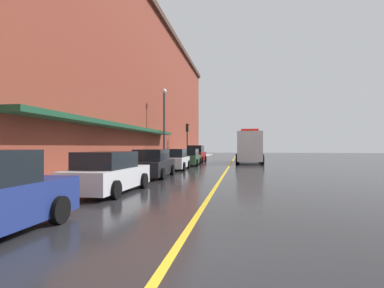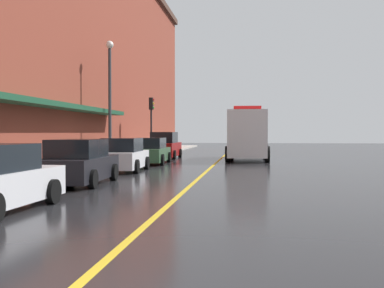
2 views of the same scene
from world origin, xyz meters
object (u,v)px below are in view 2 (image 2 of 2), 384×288
Objects in this scene: box_truck at (248,135)px; parking_meter_1 at (135,145)px; parked_car_4 at (149,151)px; parked_car_3 at (123,156)px; street_lamp_left at (110,88)px; parking_meter_0 at (55,153)px; parked_car_2 at (79,163)px; parked_car_5 at (165,146)px; traffic_light_near at (151,115)px.

parking_meter_1 is (-7.25, -2.26, -0.60)m from box_truck.
parked_car_4 is 0.61× the size of box_truck.
parked_car_3 is at bearing 176.99° from parked_car_4.
parking_meter_0 is at bearing -86.26° from street_lamp_left.
parked_car_2 is 3.40× the size of parking_meter_0.
parked_car_2 is 1.08× the size of parked_car_3.
parked_car_3 is 3.15× the size of parking_meter_0.
box_truck is 7.62m from parking_meter_1.
box_truck reaches higher than parked_car_3.
parked_car_3 is 11.44m from parked_car_5.
box_truck is at bearing -21.94° from parked_car_2.
parked_car_5 is (-0.01, 17.20, 0.11)m from parked_car_2.
box_truck is at bearing -99.54° from parked_car_5.
parked_car_3 is 3.15× the size of parking_meter_1.
traffic_light_near is (-1.29, 1.53, 2.28)m from parked_car_5.
parked_car_3 reaches higher than parking_meter_1.
parking_meter_0 is 0.31× the size of traffic_light_near.
traffic_light_near is (0.66, 8.42, -1.24)m from street_lamp_left.
parked_car_2 is at bearing 177.40° from parked_car_3.
parked_car_5 reaches higher than parking_meter_1.
parked_car_4 is 3.65× the size of parking_meter_1.
parked_car_3 is 0.53× the size of box_truck.
parked_car_3 is at bearing -28.90° from box_truck.
parked_car_5 is at bearing 67.65° from parking_meter_1.
parked_car_5 is at bearing -49.87° from traffic_light_near.
traffic_light_near is (-1.35, 12.97, 2.41)m from parked_car_3.
parked_car_3 is (0.05, 5.76, -0.01)m from parked_car_2.
parked_car_2 is 1.03× the size of parked_car_5.
parked_car_5 is 3.31× the size of parking_meter_1.
traffic_light_near reaches higher than parked_car_2.
parked_car_4 is at bearing -49.06° from box_truck.
traffic_light_near reaches higher than parked_car_4.
parked_car_5 is at bearing -0.81° from parked_car_4.
parked_car_5 is at bearing -1.91° from parked_car_2.
box_truck is at bearing 17.34° from parking_meter_1.
box_truck is at bearing -31.32° from parked_car_3.
parking_meter_1 is at bearing 157.93° from parked_car_5.
parked_car_5 is at bearing -1.75° from parked_car_3.
street_lamp_left reaches higher than parked_car_4.
traffic_light_near reaches higher than parking_meter_0.
street_lamp_left reaches higher than parking_meter_0.
parked_car_4 is (0.13, 11.25, -0.02)m from parked_car_2.
parked_car_5 is 3.04m from traffic_light_near.
street_lamp_left reaches higher than parked_car_3.
street_lamp_left is (-2.02, 4.55, 3.65)m from parked_car_3.
street_lamp_left is at bearing -52.88° from box_truck.
parked_car_4 is 0.70× the size of street_lamp_left.
parking_meter_0 is at bearing 160.88° from parked_car_3.
parking_meter_1 is (-1.49, 2.67, 0.33)m from parked_car_4.
parked_car_5 is (-0.07, 11.44, 0.13)m from parked_car_3.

